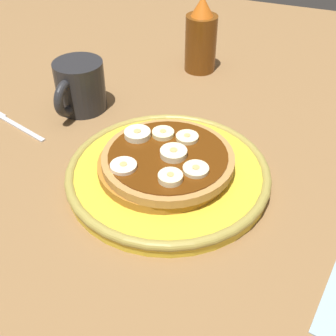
{
  "coord_description": "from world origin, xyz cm",
  "views": [
    {
      "loc": [
        38.2,
        14.96,
        35.33
      ],
      "look_at": [
        0.0,
        0.0,
        1.95
      ],
      "focal_mm": 46.58,
      "sensor_mm": 36.0,
      "label": 1
    }
  ],
  "objects_px": {
    "banana_slice_1": "(187,138)",
    "pancake_stack": "(167,161)",
    "banana_slice_2": "(196,170)",
    "coffee_mug": "(79,86)",
    "fork": "(11,122)",
    "banana_slice_4": "(170,178)",
    "plate": "(168,173)",
    "banana_slice_3": "(137,134)",
    "syrup_bottle": "(201,38)",
    "banana_slice_0": "(173,154)",
    "banana_slice_5": "(124,166)",
    "banana_slice_6": "(163,134)"
  },
  "relations": [
    {
      "from": "banana_slice_1",
      "to": "syrup_bottle",
      "type": "relative_size",
      "value": 0.22
    },
    {
      "from": "plate",
      "to": "banana_slice_3",
      "type": "relative_size",
      "value": 7.57
    },
    {
      "from": "banana_slice_1",
      "to": "banana_slice_5",
      "type": "bearing_deg",
      "value": -31.41
    },
    {
      "from": "coffee_mug",
      "to": "syrup_bottle",
      "type": "relative_size",
      "value": 0.81
    },
    {
      "from": "banana_slice_4",
      "to": "syrup_bottle",
      "type": "height_order",
      "value": "syrup_bottle"
    },
    {
      "from": "pancake_stack",
      "to": "banana_slice_3",
      "type": "relative_size",
      "value": 5.07
    },
    {
      "from": "banana_slice_4",
      "to": "banana_slice_5",
      "type": "relative_size",
      "value": 0.9
    },
    {
      "from": "banana_slice_2",
      "to": "banana_slice_4",
      "type": "relative_size",
      "value": 1.08
    },
    {
      "from": "banana_slice_3",
      "to": "coffee_mug",
      "type": "relative_size",
      "value": 0.32
    },
    {
      "from": "banana_slice_5",
      "to": "syrup_bottle",
      "type": "distance_m",
      "value": 0.35
    },
    {
      "from": "plate",
      "to": "banana_slice_4",
      "type": "relative_size",
      "value": 9.04
    },
    {
      "from": "banana_slice_3",
      "to": "plate",
      "type": "bearing_deg",
      "value": 67.15
    },
    {
      "from": "banana_slice_0",
      "to": "banana_slice_6",
      "type": "bearing_deg",
      "value": -143.41
    },
    {
      "from": "plate",
      "to": "banana_slice_2",
      "type": "relative_size",
      "value": 8.37
    },
    {
      "from": "banana_slice_1",
      "to": "pancake_stack",
      "type": "bearing_deg",
      "value": -18.6
    },
    {
      "from": "banana_slice_4",
      "to": "syrup_bottle",
      "type": "xyz_separation_m",
      "value": [
        -0.35,
        -0.08,
        0.01
      ]
    },
    {
      "from": "banana_slice_5",
      "to": "banana_slice_4",
      "type": "bearing_deg",
      "value": 89.35
    },
    {
      "from": "banana_slice_6",
      "to": "banana_slice_0",
      "type": "bearing_deg",
      "value": 36.59
    },
    {
      "from": "banana_slice_2",
      "to": "coffee_mug",
      "type": "relative_size",
      "value": 0.29
    },
    {
      "from": "fork",
      "to": "pancake_stack",
      "type": "bearing_deg",
      "value": 82.55
    },
    {
      "from": "pancake_stack",
      "to": "banana_slice_6",
      "type": "bearing_deg",
      "value": -150.59
    },
    {
      "from": "plate",
      "to": "banana_slice_5",
      "type": "xyz_separation_m",
      "value": [
        0.04,
        -0.04,
        0.03
      ]
    },
    {
      "from": "plate",
      "to": "banana_slice_1",
      "type": "height_order",
      "value": "banana_slice_1"
    },
    {
      "from": "plate",
      "to": "banana_slice_3",
      "type": "distance_m",
      "value": 0.06
    },
    {
      "from": "plate",
      "to": "banana_slice_3",
      "type": "bearing_deg",
      "value": -112.85
    },
    {
      "from": "syrup_bottle",
      "to": "banana_slice_5",
      "type": "bearing_deg",
      "value": 3.37
    },
    {
      "from": "banana_slice_4",
      "to": "banana_slice_0",
      "type": "bearing_deg",
      "value": -162.94
    },
    {
      "from": "banana_slice_0",
      "to": "banana_slice_4",
      "type": "bearing_deg",
      "value": 17.06
    },
    {
      "from": "plate",
      "to": "banana_slice_6",
      "type": "distance_m",
      "value": 0.05
    },
    {
      "from": "banana_slice_3",
      "to": "banana_slice_4",
      "type": "relative_size",
      "value": 1.19
    },
    {
      "from": "banana_slice_3",
      "to": "banana_slice_0",
      "type": "bearing_deg",
      "value": 67.96
    },
    {
      "from": "banana_slice_0",
      "to": "banana_slice_1",
      "type": "height_order",
      "value": "banana_slice_0"
    },
    {
      "from": "banana_slice_3",
      "to": "banana_slice_5",
      "type": "bearing_deg",
      "value": 9.91
    },
    {
      "from": "banana_slice_1",
      "to": "banana_slice_5",
      "type": "height_order",
      "value": "same"
    },
    {
      "from": "banana_slice_1",
      "to": "fork",
      "type": "height_order",
      "value": "banana_slice_1"
    },
    {
      "from": "banana_slice_3",
      "to": "syrup_bottle",
      "type": "distance_m",
      "value": 0.28
    },
    {
      "from": "pancake_stack",
      "to": "banana_slice_0",
      "type": "bearing_deg",
      "value": 66.6
    },
    {
      "from": "banana_slice_1",
      "to": "banana_slice_4",
      "type": "relative_size",
      "value": 1.02
    },
    {
      "from": "banana_slice_0",
      "to": "banana_slice_6",
      "type": "xyz_separation_m",
      "value": [
        -0.04,
        -0.03,
        -0.0
      ]
    },
    {
      "from": "plate",
      "to": "banana_slice_3",
      "type": "height_order",
      "value": "banana_slice_3"
    },
    {
      "from": "fork",
      "to": "banana_slice_4",
      "type": "bearing_deg",
      "value": 74.47
    },
    {
      "from": "banana_slice_3",
      "to": "coffee_mug",
      "type": "xyz_separation_m",
      "value": [
        -0.09,
        -0.14,
        -0.0
      ]
    },
    {
      "from": "banana_slice_6",
      "to": "coffee_mug",
      "type": "distance_m",
      "value": 0.18
    },
    {
      "from": "plate",
      "to": "banana_slice_5",
      "type": "height_order",
      "value": "banana_slice_5"
    },
    {
      "from": "banana_slice_3",
      "to": "banana_slice_6",
      "type": "bearing_deg",
      "value": 116.1
    },
    {
      "from": "banana_slice_2",
      "to": "banana_slice_0",
      "type": "bearing_deg",
      "value": -114.3
    },
    {
      "from": "fork",
      "to": "syrup_bottle",
      "type": "distance_m",
      "value": 0.34
    },
    {
      "from": "pancake_stack",
      "to": "banana_slice_3",
      "type": "xyz_separation_m",
      "value": [
        -0.02,
        -0.05,
        0.01
      ]
    },
    {
      "from": "banana_slice_6",
      "to": "syrup_bottle",
      "type": "height_order",
      "value": "syrup_bottle"
    },
    {
      "from": "banana_slice_4",
      "to": "banana_slice_6",
      "type": "distance_m",
      "value": 0.09
    }
  ]
}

